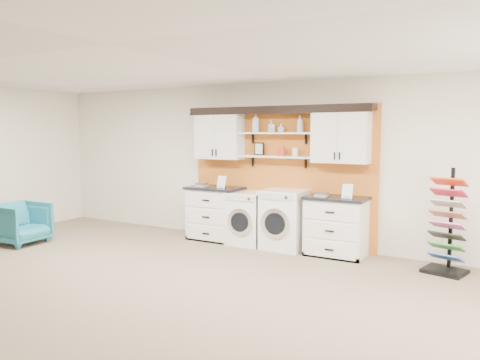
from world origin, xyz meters
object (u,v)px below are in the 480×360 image
Objects in this scene: sample_rack at (447,238)px; base_cabinet_left at (215,213)px; armchair at (21,223)px; washer at (249,218)px; base_cabinet_right at (336,226)px; dryer at (284,219)px.

base_cabinet_left is at bearing -167.72° from sample_rack.
armchair is (-6.65, -1.83, -0.12)m from sample_rack.
base_cabinet_left reaches higher than washer.
base_cabinet_right is (2.26, 0.00, -0.01)m from base_cabinet_left.
sample_rack is (1.62, -0.13, 0.01)m from base_cabinet_right.
dryer reaches higher than base_cabinet_left.
base_cabinet_right is at bearing 0.21° from dryer.
armchair is at bearing -144.74° from base_cabinet_left.
base_cabinet_left is 3.40m from armchair.
base_cabinet_right is at bearing -71.40° from armchair.
base_cabinet_left is 0.99× the size of dryer.
base_cabinet_left reaches higher than armchair.
armchair is at bearing -154.66° from dryer.
dryer is at bearing -168.65° from sample_rack.
sample_rack reaches higher than dryer.
washer is 3.99m from armchair.
armchair is at bearing -158.72° from base_cabinet_right.
base_cabinet_left is at bearing -180.00° from base_cabinet_right.
base_cabinet_left is 1.07× the size of washer.
sample_rack reaches higher than base_cabinet_left.
washer is 0.92× the size of dryer.
sample_rack is at bearing -2.80° from dryer.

